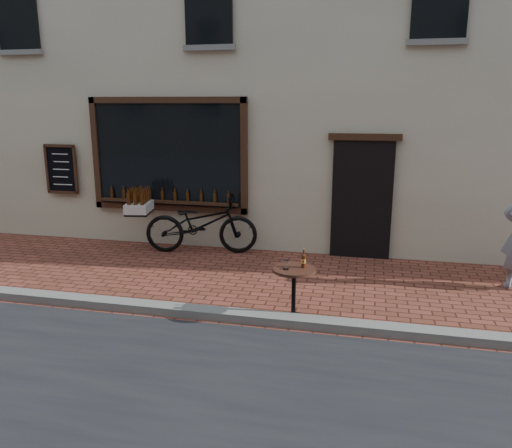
# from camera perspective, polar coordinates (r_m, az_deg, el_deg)

# --- Properties ---
(ground) EXTENTS (90.00, 90.00, 0.00)m
(ground) POSITION_cam_1_polar(r_m,az_deg,el_deg) (6.80, -5.64, -11.23)
(ground) COLOR #5F2D1E
(ground) RESTS_ON ground
(kerb) EXTENTS (90.00, 0.25, 0.12)m
(kerb) POSITION_cam_1_polar(r_m,az_deg,el_deg) (6.95, -5.13, -10.12)
(kerb) COLOR slate
(kerb) RESTS_ON ground
(shop_building) EXTENTS (28.00, 6.20, 10.00)m
(shop_building) POSITION_cam_1_polar(r_m,az_deg,el_deg) (12.68, 3.87, 23.39)
(shop_building) COLOR beige
(shop_building) RESTS_ON ground
(cargo_bicycle) EXTENTS (2.59, 1.14, 1.22)m
(cargo_bicycle) POSITION_cam_1_polar(r_m,az_deg,el_deg) (9.73, -6.54, 0.09)
(cargo_bicycle) COLOR black
(cargo_bicycle) RESTS_ON ground
(bistro_table) EXTENTS (0.58, 0.58, 0.99)m
(bistro_table) POSITION_cam_1_polar(r_m,az_deg,el_deg) (6.67, 4.36, -6.78)
(bistro_table) COLOR black
(bistro_table) RESTS_ON ground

